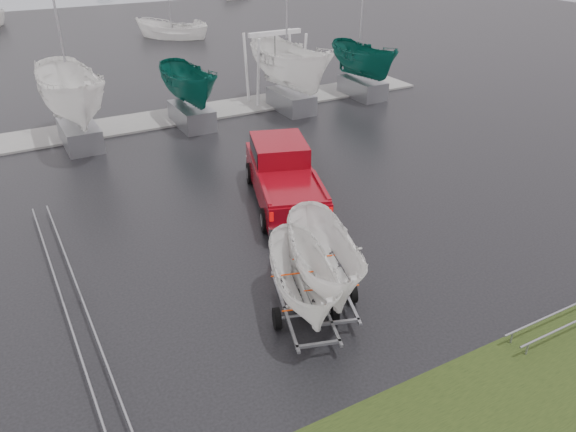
{
  "coord_description": "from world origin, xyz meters",
  "views": [
    {
      "loc": [
        -9.87,
        -16.42,
        9.95
      ],
      "look_at": [
        -1.99,
        -2.17,
        1.2
      ],
      "focal_mm": 35.0,
      "sensor_mm": 36.0,
      "label": 1
    }
  ],
  "objects": [
    {
      "name": "ground_plane",
      "position": [
        0.0,
        0.0,
        0.0
      ],
      "size": [
        120.0,
        120.0,
        0.0
      ],
      "primitive_type": "plane",
      "color": "black",
      "rests_on": "ground"
    },
    {
      "name": "grass_verge",
      "position": [
        0.0,
        -11.0,
        0.0
      ],
      "size": [
        40.0,
        40.0,
        0.0
      ],
      "primitive_type": "plane",
      "color": "black",
      "rests_on": "ground"
    },
    {
      "name": "dock",
      "position": [
        0.0,
        13.0,
        0.05
      ],
      "size": [
        30.0,
        3.0,
        0.12
      ],
      "primitive_type": "cube",
      "color": "gray",
      "rests_on": "ground"
    },
    {
      "name": "pickup_truck",
      "position": [
        -0.38,
        1.16,
        1.13
      ],
      "size": [
        4.15,
        6.88,
        2.17
      ],
      "rotation": [
        0.0,
        0.0,
        -0.32
      ],
      "color": "maroon",
      "rests_on": "ground"
    },
    {
      "name": "trailer_hitched",
      "position": [
        -2.52,
        -5.29,
        2.84
      ],
      "size": [
        2.28,
        3.79,
        5.25
      ],
      "rotation": [
        0.0,
        0.0,
        -0.32
      ],
      "color": "gray",
      "rests_on": "ground"
    },
    {
      "name": "trailer_parked",
      "position": [
        -3.47,
        -5.75,
        2.59
      ],
      "size": [
        2.19,
        3.79,
        4.77
      ],
      "rotation": [
        0.0,
        0.0,
        -0.3
      ],
      "color": "gray",
      "rests_on": "ground"
    },
    {
      "name": "boat_hoist",
      "position": [
        5.53,
        13.0,
        2.67
      ],
      "size": [
        3.3,
        2.18,
        4.12
      ],
      "color": "silver",
      "rests_on": "ground"
    },
    {
      "name": "keelboat_0",
      "position": [
        -6.22,
        11.0,
        4.42
      ],
      "size": [
        2.78,
        3.2,
        10.96
      ],
      "color": "gray",
      "rests_on": "ground"
    },
    {
      "name": "keelboat_1",
      "position": [
        -0.45,
        11.2,
        3.36
      ],
      "size": [
        2.14,
        3.2,
        6.8
      ],
      "color": "gray",
      "rests_on": "ground"
    },
    {
      "name": "keelboat_2",
      "position": [
        5.48,
        11.0,
        4.46
      ],
      "size": [
        2.8,
        3.2,
        10.98
      ],
      "color": "gray",
      "rests_on": "ground"
    },
    {
      "name": "keelboat_3",
      "position": [
        10.68,
        11.3,
        3.43
      ],
      "size": [
        2.18,
        3.2,
        10.34
      ],
      "color": "gray",
      "rests_on": "ground"
    },
    {
      "name": "mast_rack_0",
      "position": [
        -9.0,
        1.0,
        0.35
      ],
      "size": [
        0.56,
        6.5,
        0.06
      ],
      "rotation": [
        0.0,
        0.0,
        1.57
      ],
      "color": "gray",
      "rests_on": "ground"
    },
    {
      "name": "mast_rack_1",
      "position": [
        -9.0,
        -5.0,
        0.35
      ],
      "size": [
        0.56,
        6.5,
        0.06
      ],
      "rotation": [
        0.0,
        0.0,
        1.57
      ],
      "color": "gray",
      "rests_on": "ground"
    },
    {
      "name": "moored_boat_2",
      "position": [
        6.46,
        35.03,
        0.0
      ],
      "size": [
        3.76,
        3.76,
        11.49
      ],
      "rotation": [
        0.0,
        0.0,
        3.97
      ],
      "color": "white",
      "rests_on": "ground"
    }
  ]
}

